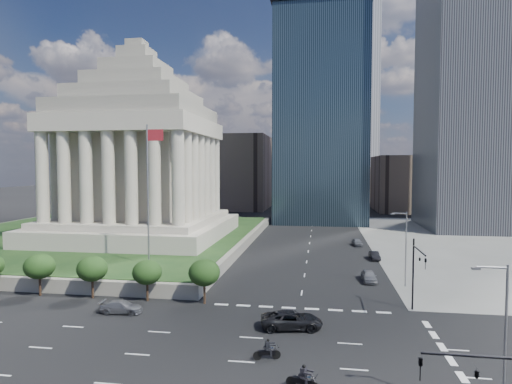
% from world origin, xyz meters
% --- Properties ---
extents(ground, '(500.00, 500.00, 0.00)m').
position_xyz_m(ground, '(0.00, 100.00, 0.00)').
color(ground, black).
rests_on(ground, ground).
extents(plaza_terrace, '(66.00, 70.00, 1.80)m').
position_xyz_m(plaza_terrace, '(-45.00, 50.00, 0.90)').
color(plaza_terrace, slate).
rests_on(plaza_terrace, ground).
extents(plaza_lawn, '(64.00, 68.00, 0.10)m').
position_xyz_m(plaza_lawn, '(-45.00, 50.00, 1.85)').
color(plaza_lawn, '#193616').
rests_on(plaza_lawn, plaza_terrace).
extents(war_memorial, '(34.00, 34.00, 39.00)m').
position_xyz_m(war_memorial, '(-34.00, 48.00, 21.40)').
color(war_memorial, '#A09A86').
rests_on(war_memorial, plaza_lawn).
extents(flagpole, '(2.52, 0.24, 20.00)m').
position_xyz_m(flagpole, '(-21.83, 24.00, 13.11)').
color(flagpole, slate).
rests_on(flagpole, plaza_lawn).
extents(tree_row, '(53.00, 4.00, 6.00)m').
position_xyz_m(tree_row, '(-35.50, 14.00, 3.00)').
color(tree_row, black).
rests_on(tree_row, ground).
extents(midrise_glass, '(26.00, 26.00, 60.00)m').
position_xyz_m(midrise_glass, '(2.00, 95.00, 30.00)').
color(midrise_glass, black).
rests_on(midrise_glass, ground).
extents(skyscraper_tall, '(40.00, 40.00, 190.00)m').
position_xyz_m(skyscraper_tall, '(8.00, 185.00, 95.00)').
color(skyscraper_tall, slate).
rests_on(skyscraper_tall, ground).
extents(highrise_ne, '(26.00, 28.00, 100.00)m').
position_xyz_m(highrise_ne, '(42.00, 85.00, 50.00)').
color(highrise_ne, black).
rests_on(highrise_ne, ground).
extents(building_filler_ne, '(20.00, 30.00, 20.00)m').
position_xyz_m(building_filler_ne, '(32.00, 130.00, 10.00)').
color(building_filler_ne, brown).
rests_on(building_filler_ne, ground).
extents(building_filler_nw, '(24.00, 30.00, 28.00)m').
position_xyz_m(building_filler_nw, '(-30.00, 130.00, 14.00)').
color(building_filler_nw, brown).
rests_on(building_filler_nw, ground).
extents(traffic_signal_ne, '(0.30, 5.74, 8.00)m').
position_xyz_m(traffic_signal_ne, '(12.50, 13.70, 5.25)').
color(traffic_signal_ne, black).
rests_on(traffic_signal_ne, ground).
extents(street_lamp_south, '(2.13, 0.22, 10.00)m').
position_xyz_m(street_lamp_south, '(13.33, -6.00, 5.66)').
color(street_lamp_south, slate).
rests_on(street_lamp_south, ground).
extents(street_lamp_north, '(2.13, 0.22, 10.00)m').
position_xyz_m(street_lamp_north, '(13.33, 25.00, 5.66)').
color(street_lamp_north, slate).
rests_on(street_lamp_north, ground).
extents(pickup_truck, '(6.45, 3.78, 1.69)m').
position_xyz_m(pickup_truck, '(-0.44, 7.87, 0.84)').
color(pickup_truck, black).
rests_on(pickup_truck, ground).
extents(suv_grey, '(4.77, 2.22, 1.35)m').
position_xyz_m(suv_grey, '(-19.11, 9.58, 0.67)').
color(suv_grey, '#55565C').
rests_on(suv_grey, ground).
extents(parked_sedan_near, '(4.69, 2.04, 1.57)m').
position_xyz_m(parked_sedan_near, '(9.00, 26.85, 0.79)').
color(parked_sedan_near, gray).
rests_on(parked_sedan_near, ground).
extents(parked_sedan_mid, '(4.17, 1.69, 1.35)m').
position_xyz_m(parked_sedan_mid, '(11.50, 41.56, 0.67)').
color(parked_sedan_mid, black).
rests_on(parked_sedan_mid, ground).
extents(parked_sedan_far, '(4.31, 2.17, 1.41)m').
position_xyz_m(parked_sedan_far, '(9.64, 54.71, 0.70)').
color(parked_sedan_far, slate).
rests_on(parked_sedan_far, ground).
extents(motorcycle_lead, '(2.60, 1.36, 1.87)m').
position_xyz_m(motorcycle_lead, '(1.12, -3.62, 0.93)').
color(motorcycle_lead, black).
rests_on(motorcycle_lead, ground).
extents(motorcycle_trail, '(2.42, 1.26, 1.74)m').
position_xyz_m(motorcycle_trail, '(-2.00, 0.77, 0.87)').
color(motorcycle_trail, black).
rests_on(motorcycle_trail, ground).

